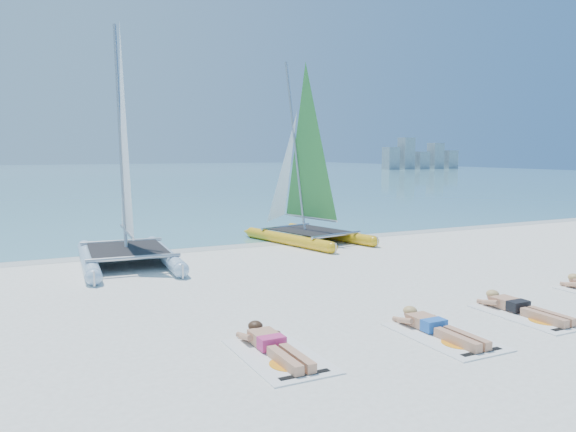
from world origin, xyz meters
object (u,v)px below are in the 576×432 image
sunbather_b (436,326)px  catamaran_blue (125,189)px  towel_c (529,316)px  towel_a (279,356)px  sunbather_c (520,307)px  towel_b (444,337)px  catamaran_yellow (300,183)px  sunbather_a (273,344)px

sunbather_b → catamaran_blue: bearing=112.8°
sunbather_b → towel_c: (2.04, 0.01, -0.11)m
towel_a → sunbather_c: 4.62m
catamaran_blue → sunbather_c: (5.26, -7.45, -1.74)m
towel_b → catamaran_yellow: bearing=75.6°
sunbather_a → towel_b: 2.64m
catamaran_blue → towel_b: 8.68m
catamaran_blue → sunbather_c: catamaran_blue is taller
sunbather_a → sunbather_b: (2.57, -0.38, 0.00)m
catamaran_yellow → towel_c: catamaran_yellow is taller
catamaran_blue → towel_b: size_ratio=3.37×
sunbather_a → towel_a: bearing=-90.0°
towel_c → sunbather_a: bearing=175.4°
catamaran_blue → sunbather_b: 8.48m
towel_a → sunbather_c: sunbather_c is taller
catamaran_yellow → towel_b: (-2.36, -9.20, -1.81)m
sunbather_c → sunbather_b: bearing=-174.4°
towel_a → towel_b: bearing=-8.4°
sunbather_a → towel_c: (4.61, -0.37, -0.11)m
towel_a → sunbather_a: size_ratio=1.07×
towel_b → catamaran_blue: bearing=112.3°
sunbather_b → towel_c: sunbather_b is taller
sunbather_b → sunbather_c: (2.04, 0.20, 0.00)m
catamaran_blue → towel_b: (3.22, -7.84, -1.85)m
catamaran_yellow → towel_a: catamaran_yellow is taller
sunbather_a → towel_c: sunbather_a is taller
catamaran_yellow → sunbather_c: (-0.32, -8.81, -1.70)m
towel_a → sunbather_a: 0.22m
sunbather_b → towel_c: bearing=0.2°
towel_c → sunbather_c: (0.00, 0.19, 0.11)m
sunbather_a → towel_c: 4.63m
catamaran_yellow → sunbather_b: size_ratio=3.34×
sunbather_b → sunbather_c: same height
sunbather_b → sunbather_c: 2.05m
sunbather_a → catamaran_blue: bearing=95.1°
sunbather_a → catamaran_yellow: bearing=60.2°
catamaran_blue → sunbather_a: size_ratio=3.61×
catamaran_yellow → towel_c: size_ratio=3.12×
towel_a → sunbather_c: (4.61, 0.01, 0.11)m
towel_a → sunbather_c: size_ratio=1.07×
towel_b → towel_c: bearing=5.6°
catamaran_blue → sunbather_c: 9.29m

